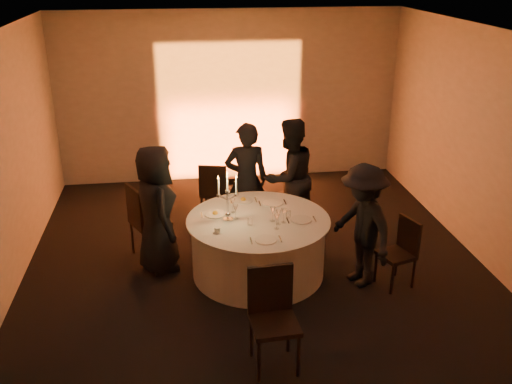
{
  "coord_description": "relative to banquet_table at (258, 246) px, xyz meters",
  "views": [
    {
      "loc": [
        -0.93,
        -6.36,
        3.81
      ],
      "look_at": [
        0.0,
        0.2,
        1.05
      ],
      "focal_mm": 40.0,
      "sensor_mm": 36.0,
      "label": 1
    }
  ],
  "objects": [
    {
      "name": "banquet_table",
      "position": [
        0.0,
        0.0,
        0.0
      ],
      "size": [
        1.8,
        1.8,
        0.77
      ],
      "color": "black",
      "rests_on": "floor"
    },
    {
      "name": "plate_right",
      "position": [
        0.52,
        -0.11,
        0.39
      ],
      "size": [
        0.36,
        0.26,
        0.01
      ],
      "color": "white",
      "rests_on": "banquet_table"
    },
    {
      "name": "plate_front",
      "position": [
        0.0,
        -0.59,
        0.39
      ],
      "size": [
        0.36,
        0.25,
        0.01
      ],
      "color": "white",
      "rests_on": "banquet_table"
    },
    {
      "name": "guest_back_right",
      "position": [
        0.61,
        1.12,
        0.48
      ],
      "size": [
        1.05,
        0.98,
        1.73
      ],
      "primitive_type": "imported",
      "rotation": [
        0.0,
        0.0,
        -2.64
      ],
      "color": "black",
      "rests_on": "floor"
    },
    {
      "name": "guest_left",
      "position": [
        -1.26,
        0.32,
        0.45
      ],
      "size": [
        0.72,
        0.93,
        1.68
      ],
      "primitive_type": "imported",
      "rotation": [
        0.0,
        0.0,
        1.82
      ],
      "color": "black",
      "rests_on": "floor"
    },
    {
      "name": "plate_back_left",
      "position": [
        -0.12,
        0.58,
        0.4
      ],
      "size": [
        0.36,
        0.25,
        0.08
      ],
      "color": "white",
      "rests_on": "banquet_table"
    },
    {
      "name": "plate_left",
      "position": [
        -0.52,
        0.2,
        0.4
      ],
      "size": [
        0.36,
        0.27,
        0.08
      ],
      "color": "white",
      "rests_on": "banquet_table"
    },
    {
      "name": "guest_right",
      "position": [
        1.22,
        -0.4,
        0.4
      ],
      "size": [
        0.87,
        1.14,
        1.56
      ],
      "primitive_type": "imported",
      "rotation": [
        0.0,
        0.0,
        -1.25
      ],
      "color": "black",
      "rests_on": "floor"
    },
    {
      "name": "wine_glass_d",
      "position": [
        0.17,
        -0.09,
        0.52
      ],
      "size": [
        0.07,
        0.07,
        0.19
      ],
      "color": "silver",
      "rests_on": "banquet_table"
    },
    {
      "name": "wine_glass_b",
      "position": [
        -0.29,
        0.23,
        0.52
      ],
      "size": [
        0.07,
        0.07,
        0.19
      ],
      "color": "silver",
      "rests_on": "banquet_table"
    },
    {
      "name": "chair_back_right",
      "position": [
        0.68,
        1.28,
        0.15
      ],
      "size": [
        0.55,
        0.55,
        0.95
      ],
      "rotation": [
        0.0,
        0.0,
        -2.7
      ],
      "color": "black",
      "rests_on": "floor"
    },
    {
      "name": "tumbler_a",
      "position": [
        0.38,
        -0.01,
        0.43
      ],
      "size": [
        0.07,
        0.07,
        0.09
      ],
      "primitive_type": "cylinder",
      "color": "silver",
      "rests_on": "banquet_table"
    },
    {
      "name": "uplighter_fixture",
      "position": [
        0.0,
        3.2,
        -0.33
      ],
      "size": [
        0.25,
        0.12,
        0.1
      ],
      "primitive_type": "cube",
      "color": "black",
      "rests_on": "floor"
    },
    {
      "name": "wine_glass_f",
      "position": [
        0.22,
        -0.19,
        0.52
      ],
      "size": [
        0.07,
        0.07,
        0.19
      ],
      "color": "silver",
      "rests_on": "banquet_table"
    },
    {
      "name": "ceiling",
      "position": [
        0.0,
        0.0,
        2.62
      ],
      "size": [
        7.0,
        7.0,
        0.0
      ],
      "primitive_type": "plane",
      "rotation": [
        3.14,
        0.0,
        0.0
      ],
      "color": "silver",
      "rests_on": "wall_back"
    },
    {
      "name": "chair_back_left",
      "position": [
        -0.44,
        1.62,
        0.15
      ],
      "size": [
        0.5,
        0.5,
        0.95
      ],
      "rotation": [
        0.0,
        0.0,
        2.9
      ],
      "color": "black",
      "rests_on": "floor"
    },
    {
      "name": "chair_front",
      "position": [
        -0.11,
        -1.74,
        0.2
      ],
      "size": [
        0.48,
        0.48,
        1.03
      ],
      "rotation": [
        0.0,
        0.0,
        0.06
      ],
      "color": "black",
      "rests_on": "floor"
    },
    {
      "name": "coffee_cup",
      "position": [
        -0.53,
        -0.31,
        0.42
      ],
      "size": [
        0.11,
        0.11,
        0.07
      ],
      "color": "white",
      "rests_on": "banquet_table"
    },
    {
      "name": "chair_right",
      "position": [
        1.7,
        -0.5,
        0.1
      ],
      "size": [
        0.48,
        0.48,
        0.87
      ],
      "rotation": [
        0.0,
        0.0,
        -1.26
      ],
      "color": "black",
      "rests_on": "floor"
    },
    {
      "name": "wine_glass_c",
      "position": [
        0.29,
        -0.15,
        0.52
      ],
      "size": [
        0.07,
        0.07,
        0.19
      ],
      "color": "silver",
      "rests_on": "banquet_table"
    },
    {
      "name": "wall_front",
      "position": [
        0.0,
        -3.5,
        1.12
      ],
      "size": [
        7.0,
        0.0,
        7.0
      ],
      "primitive_type": "plane",
      "rotation": [
        -1.57,
        0.0,
        0.0
      ],
      "color": "#B7B1A9",
      "rests_on": "floor"
    },
    {
      "name": "guest_back_left",
      "position": [
        -0.01,
        1.12,
        0.46
      ],
      "size": [
        0.62,
        0.41,
        1.7
      ],
      "primitive_type": "imported",
      "rotation": [
        0.0,
        0.0,
        3.14
      ],
      "color": "black",
      "rests_on": "floor"
    },
    {
      "name": "wall_back",
      "position": [
        0.0,
        3.5,
        1.12
      ],
      "size": [
        7.0,
        0.0,
        7.0
      ],
      "primitive_type": "plane",
      "rotation": [
        1.57,
        0.0,
        0.0
      ],
      "color": "#B7B1A9",
      "rests_on": "floor"
    },
    {
      "name": "candelabra",
      "position": [
        -0.38,
        0.02,
        0.61
      ],
      "size": [
        0.27,
        0.13,
        0.65
      ],
      "color": "silver",
      "rests_on": "banquet_table"
    },
    {
      "name": "plate_back_right",
      "position": [
        0.26,
        0.45,
        0.39
      ],
      "size": [
        0.35,
        0.29,
        0.01
      ],
      "color": "white",
      "rests_on": "banquet_table"
    },
    {
      "name": "tumbler_b",
      "position": [
        -0.12,
        -0.16,
        0.43
      ],
      "size": [
        0.07,
        0.07,
        0.09
      ],
      "primitive_type": "cylinder",
      "color": "silver",
      "rests_on": "banquet_table"
    },
    {
      "name": "floor",
      "position": [
        0.0,
        0.0,
        -0.38
      ],
      "size": [
        7.0,
        7.0,
        0.0
      ],
      "primitive_type": "plane",
      "color": "black",
      "rests_on": "ground"
    },
    {
      "name": "wine_glass_a",
      "position": [
        -0.28,
        0.04,
        0.52
      ],
      "size": [
        0.07,
        0.07,
        0.19
      ],
      "color": "silver",
      "rests_on": "banquet_table"
    },
    {
      "name": "chair_left",
      "position": [
        -1.45,
        0.63,
        0.2
      ],
      "size": [
        0.61,
        0.61,
        1.04
      ],
      "rotation": [
        0.0,
        0.0,
        2.03
      ],
      "color": "black",
      "rests_on": "floor"
    },
    {
      "name": "wine_glass_e",
      "position": [
        0.18,
        -0.31,
        0.52
      ],
      "size": [
        0.07,
        0.07,
        0.19
      ],
      "color": "silver",
      "rests_on": "banquet_table"
    },
    {
      "name": "wall_right",
      "position": [
        3.0,
        0.0,
        1.12
      ],
      "size": [
        0.0,
        7.0,
        7.0
      ],
      "primitive_type": "plane",
      "rotation": [
        1.57,
        0.0,
        -1.57
      ],
      "color": "#B7B1A9",
      "rests_on": "floor"
    }
  ]
}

